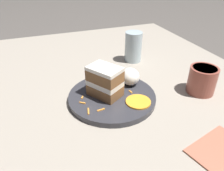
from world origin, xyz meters
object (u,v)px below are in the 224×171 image
Objects in this scene: cream_dollop at (130,76)px; orange_garnish at (138,102)px; coffee_mug at (202,79)px; plate at (112,97)px; drinking_glass at (133,49)px; cake_slice at (105,81)px.

cream_dollop is 0.11m from orange_garnish.
plate is at bearing -101.80° from coffee_mug.
coffee_mug is (0.29, 0.10, -0.01)m from drinking_glass.
orange_garnish is (0.07, 0.08, -0.04)m from cake_slice.
orange_garnish is 0.60× the size of drinking_glass.
drinking_glass is (-0.19, 0.10, 0.01)m from cream_dollop.
cake_slice is 0.11m from orange_garnish.
plate is at bearing -37.41° from drinking_glass.
orange_garnish is 0.33m from drinking_glass.
plate is at bearing -52.64° from cake_slice.
cream_dollop is at bearing -27.85° from drinking_glass.
plate is at bearing -138.66° from orange_garnish.
orange_garnish is at bearing -88.61° from coffee_mug.
plate is at bearing -62.06° from cream_dollop.
orange_garnish is at bearing -75.29° from cake_slice.
coffee_mug is (0.07, 0.30, -0.02)m from cake_slice.
orange_garnish is (0.11, -0.02, -0.02)m from cream_dollop.
cream_dollop is at bearing -116.10° from coffee_mug.
plate is 0.06m from cake_slice.
orange_garnish is 0.23m from coffee_mug.
plate is 0.29m from coffee_mug.
plate is 2.31× the size of cake_slice.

